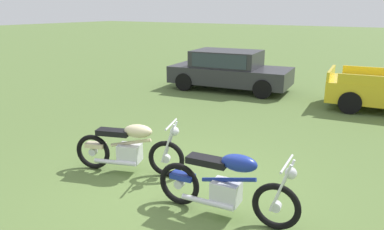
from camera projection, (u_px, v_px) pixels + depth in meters
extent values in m
plane|color=#567038|center=(182.00, 189.00, 6.27)|extent=(120.00, 120.00, 0.00)
torus|color=black|center=(166.00, 159.00, 6.65)|extent=(0.66, 0.30, 0.67)
torus|color=black|center=(93.00, 152.00, 6.96)|extent=(0.66, 0.30, 0.67)
cylinder|color=silver|center=(166.00, 159.00, 6.65)|extent=(0.16, 0.14, 0.14)
cylinder|color=silver|center=(93.00, 152.00, 6.96)|extent=(0.16, 0.14, 0.14)
cylinder|color=silver|center=(171.00, 140.00, 6.63)|extent=(0.26, 0.12, 0.72)
cylinder|color=silver|center=(168.00, 144.00, 6.46)|extent=(0.26, 0.12, 0.72)
cube|color=silver|center=(130.00, 153.00, 6.79)|extent=(0.48, 0.41, 0.32)
cylinder|color=beige|center=(131.00, 143.00, 6.73)|extent=(0.76, 0.31, 0.22)
ellipsoid|color=beige|center=(138.00, 131.00, 6.63)|extent=(0.58, 0.42, 0.24)
cube|color=black|center=(113.00, 132.00, 6.75)|extent=(0.65, 0.42, 0.10)
cube|color=beige|center=(95.00, 145.00, 6.91)|extent=(0.40, 0.29, 0.08)
cylinder|color=silver|center=(171.00, 124.00, 6.45)|extent=(0.24, 0.62, 0.03)
sphere|color=silver|center=(175.00, 131.00, 6.47)|extent=(0.20, 0.20, 0.16)
cylinder|color=silver|center=(115.00, 162.00, 6.73)|extent=(0.78, 0.34, 0.08)
torus|color=black|center=(276.00, 206.00, 5.04)|extent=(0.68, 0.15, 0.67)
torus|color=black|center=(179.00, 184.00, 5.69)|extent=(0.68, 0.15, 0.67)
cylinder|color=silver|center=(276.00, 206.00, 5.04)|extent=(0.15, 0.11, 0.14)
cylinder|color=silver|center=(179.00, 184.00, 5.69)|extent=(0.15, 0.11, 0.14)
cylinder|color=silver|center=(284.00, 183.00, 5.00)|extent=(0.27, 0.06, 0.72)
cylinder|color=silver|center=(280.00, 189.00, 4.85)|extent=(0.27, 0.06, 0.72)
cube|color=silver|center=(226.00, 192.00, 5.35)|extent=(0.43, 0.34, 0.32)
cylinder|color=navy|center=(228.00, 180.00, 5.28)|extent=(0.82, 0.14, 0.23)
ellipsoid|color=navy|center=(239.00, 163.00, 5.13)|extent=(0.54, 0.31, 0.24)
cube|color=black|center=(207.00, 161.00, 5.36)|extent=(0.62, 0.30, 0.10)
cube|color=navy|center=(183.00, 176.00, 5.63)|extent=(0.38, 0.21, 0.08)
cylinder|color=silver|center=(287.00, 164.00, 4.82)|extent=(0.09, 0.64, 0.03)
sphere|color=silver|center=(291.00, 173.00, 4.83)|extent=(0.17, 0.17, 0.16)
cylinder|color=silver|center=(207.00, 202.00, 5.34)|extent=(0.80, 0.16, 0.08)
cube|color=#2D2D33|center=(230.00, 75.00, 13.67)|extent=(4.49, 2.33, 0.60)
cube|color=#2D2D33|center=(227.00, 59.00, 13.57)|extent=(2.55, 1.91, 0.60)
cube|color=#2D3842|center=(227.00, 58.00, 13.56)|extent=(2.20, 1.91, 0.48)
cylinder|color=black|center=(275.00, 80.00, 13.87)|extent=(0.66, 0.30, 0.64)
cylinder|color=black|center=(263.00, 89.00, 12.40)|extent=(0.66, 0.30, 0.64)
cylinder|color=black|center=(203.00, 75.00, 15.07)|extent=(0.66, 0.30, 0.64)
cylinder|color=black|center=(184.00, 82.00, 13.59)|extent=(0.66, 0.30, 0.64)
cube|color=gold|center=(331.00, 73.00, 11.45)|extent=(0.28, 1.70, 0.28)
cylinder|color=black|center=(353.00, 91.00, 12.09)|extent=(0.66, 0.29, 0.64)
cylinder|color=black|center=(350.00, 103.00, 10.64)|extent=(0.66, 0.29, 0.64)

